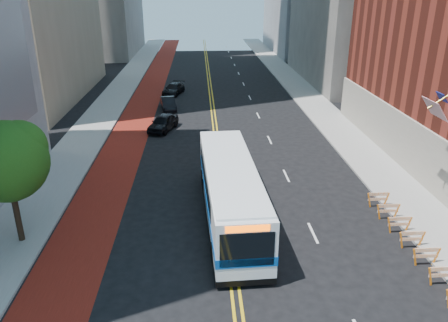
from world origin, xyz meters
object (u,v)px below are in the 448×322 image
street_tree (7,158)px  car_c (174,89)px  car_b (168,104)px  car_a (163,123)px  transit_bus (230,191)px

street_tree → car_c: size_ratio=1.43×
street_tree → car_b: bearing=76.9°
car_b → car_a: bearing=-100.0°
car_a → car_c: bearing=107.9°
car_a → car_c: (0.26, 14.91, -0.08)m
car_b → car_c: size_ratio=0.90×
transit_bus → car_c: 32.84m
street_tree → transit_bus: bearing=9.2°
car_a → car_b: bearing=108.7°
street_tree → car_a: (6.23, 19.38, -4.14)m
car_a → transit_bus: bearing=-54.5°
transit_bus → car_a: size_ratio=2.92×
car_c → car_b: bearing=-75.5°
transit_bus → car_c: bearing=96.2°
transit_bus → car_c: transit_bus is taller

